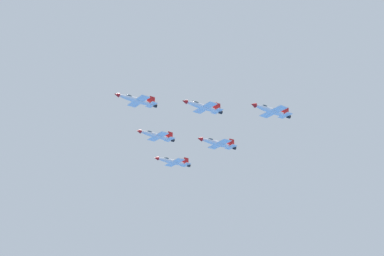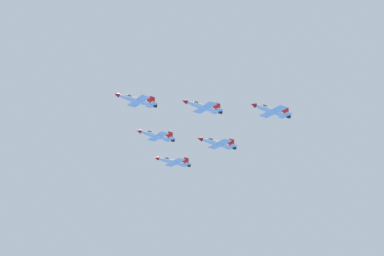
# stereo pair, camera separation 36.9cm
# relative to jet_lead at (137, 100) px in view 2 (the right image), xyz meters

# --- Properties ---
(jet_lead) EXTENTS (17.81, 11.12, 3.75)m
(jet_lead) POSITION_rel_jet_lead_xyz_m (0.00, 0.00, 0.00)
(jet_lead) COLOR white
(jet_left_wingman) EXTENTS (17.49, 10.92, 3.68)m
(jet_left_wingman) POSITION_rel_jet_lead_xyz_m (15.77, -18.45, -3.65)
(jet_left_wingman) COLOR white
(jet_right_wingman) EXTENTS (17.79, 11.07, 3.74)m
(jet_right_wingman) POSITION_rel_jet_lead_xyz_m (20.75, 12.59, -4.27)
(jet_right_wingman) COLOR white
(jet_left_outer) EXTENTS (18.49, 11.52, 3.89)m
(jet_left_outer) POSITION_rel_jet_lead_xyz_m (31.54, -36.90, -6.17)
(jet_left_outer) COLOR white
(jet_right_outer) EXTENTS (18.14, 11.38, 3.83)m
(jet_right_outer) POSITION_rel_jet_lead_xyz_m (41.50, 25.19, -6.75)
(jet_right_outer) COLOR white
(jet_slot_rear) EXTENTS (18.44, 11.55, 3.89)m
(jet_slot_rear) POSITION_rel_jet_lead_xyz_m (36.52, -5.86, -8.40)
(jet_slot_rear) COLOR white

